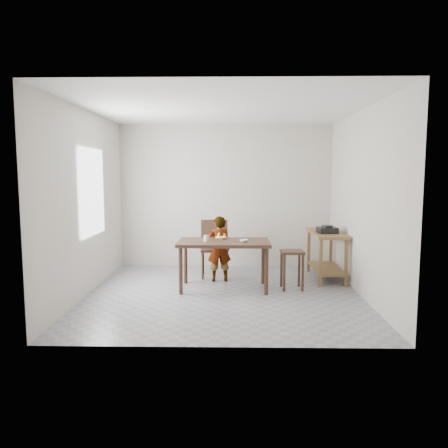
{
  "coord_description": "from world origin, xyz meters",
  "views": [
    {
      "loc": [
        0.13,
        -6.31,
        1.78
      ],
      "look_at": [
        0.0,
        0.4,
        1.0
      ],
      "focal_mm": 35.0,
      "sensor_mm": 36.0,
      "label": 1
    }
  ],
  "objects_px": {
    "prep_counter": "(326,255)",
    "child": "(219,249)",
    "stool": "(292,270)",
    "dining_table": "(224,265)",
    "dining_chair": "(214,249)"
  },
  "relations": [
    {
      "from": "dining_table",
      "to": "stool",
      "type": "bearing_deg",
      "value": 0.36
    },
    {
      "from": "dining_table",
      "to": "prep_counter",
      "type": "distance_m",
      "value": 1.86
    },
    {
      "from": "prep_counter",
      "to": "child",
      "type": "distance_m",
      "value": 1.83
    },
    {
      "from": "dining_table",
      "to": "child",
      "type": "bearing_deg",
      "value": 100.41
    },
    {
      "from": "prep_counter",
      "to": "stool",
      "type": "distance_m",
      "value": 0.97
    },
    {
      "from": "child",
      "to": "dining_chair",
      "type": "xyz_separation_m",
      "value": [
        -0.09,
        0.32,
        -0.06
      ]
    },
    {
      "from": "stool",
      "to": "prep_counter",
      "type": "bearing_deg",
      "value": 45.99
    },
    {
      "from": "child",
      "to": "dining_chair",
      "type": "relative_size",
      "value": 1.12
    },
    {
      "from": "dining_table",
      "to": "prep_counter",
      "type": "height_order",
      "value": "prep_counter"
    },
    {
      "from": "dining_table",
      "to": "child",
      "type": "relative_size",
      "value": 1.29
    },
    {
      "from": "dining_table",
      "to": "stool",
      "type": "relative_size",
      "value": 2.32
    },
    {
      "from": "child",
      "to": "stool",
      "type": "relative_size",
      "value": 1.8
    },
    {
      "from": "dining_chair",
      "to": "stool",
      "type": "height_order",
      "value": "dining_chair"
    },
    {
      "from": "prep_counter",
      "to": "stool",
      "type": "xyz_separation_m",
      "value": [
        -0.67,
        -0.69,
        -0.1
      ]
    },
    {
      "from": "prep_counter",
      "to": "child",
      "type": "xyz_separation_m",
      "value": [
        -1.81,
        -0.21,
        0.14
      ]
    }
  ]
}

